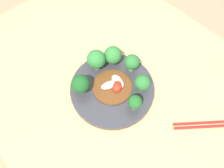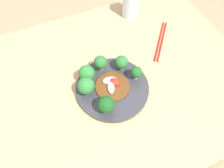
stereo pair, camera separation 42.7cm
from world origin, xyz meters
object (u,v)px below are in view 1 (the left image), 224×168
broccoli_south (132,62)px  stirfry_center (113,86)px  chopsticks (212,124)px  broccoli_southeast (113,55)px  broccoli_east (96,59)px  broccoli_west (135,102)px  broccoli_northeast (81,84)px  plate (112,89)px  broccoli_southwest (142,83)px

broccoli_south → stirfry_center: 0.09m
broccoli_south → chopsticks: bearing=-171.2°
broccoli_southeast → broccoli_east: 0.06m
broccoli_west → broccoli_northeast: size_ratio=0.86×
broccoli_northeast → plate: bearing=-125.7°
chopsticks → stirfry_center: bearing=25.0°
plate → broccoli_east: bearing=-10.1°
broccoli_south → broccoli_southwest: size_ratio=1.05×
broccoli_southeast → broccoli_west: size_ratio=1.12×
plate → broccoli_southwest: broccoli_southwest is taller
broccoli_east → stirfry_center: bearing=172.2°
broccoli_southeast → broccoli_northeast: (-0.01, 0.14, 0.00)m
plate → broccoli_west: 0.10m
broccoli_northeast → broccoli_west: bearing=-152.9°
broccoli_northeast → broccoli_south: (-0.05, -0.16, -0.00)m
broccoli_northeast → broccoli_east: size_ratio=0.95×
stirfry_center → broccoli_southwest: bearing=-137.5°
broccoli_west → broccoli_northeast: 0.16m
broccoli_southeast → broccoli_south: bearing=-159.9°
broccoli_southwest → stirfry_center: bearing=42.5°
plate → broccoli_east: 0.10m
broccoli_southwest → stirfry_center: (0.06, 0.06, -0.03)m
broccoli_southeast → chopsticks: broccoli_southeast is taller
broccoli_west → stirfry_center: broccoli_west is taller
broccoli_southeast → plate: bearing=135.0°
broccoli_northeast → chopsticks: 0.40m
broccoli_southeast → broccoli_southwest: bearing=177.6°
broccoli_west → chopsticks: (-0.19, -0.13, -0.05)m
broccoli_south → chopsticks: 0.29m
broccoli_east → broccoli_southwest: broccoli_east is taller
broccoli_northeast → broccoli_southwest: 0.18m
broccoli_southeast → chopsticks: size_ratio=0.35×
broccoli_south → broccoli_east: bearing=42.0°
plate → broccoli_east: size_ratio=3.60×
plate → broccoli_west: broccoli_west is taller
broccoli_southeast → broccoli_west: (-0.16, 0.07, 0.00)m
broccoli_south → broccoli_southwest: 0.08m
chopsticks → broccoli_northeast: bearing=31.9°
broccoli_southwest → chopsticks: (-0.22, -0.07, -0.05)m
plate → broccoli_south: size_ratio=4.00×
broccoli_south → stirfry_center: (-0.01, 0.09, -0.03)m
plate → broccoli_southeast: bearing=-45.0°
broccoli_northeast → broccoli_southeast: bearing=-84.4°
broccoli_west → chopsticks: 0.24m
plate → broccoli_southwest: (-0.06, -0.06, 0.05)m
chopsticks → broccoli_west: bearing=35.3°
broccoli_east → plate: bearing=169.9°
stirfry_center → chopsticks: stirfry_center is taller
broccoli_northeast → chopsticks: size_ratio=0.37×
plate → broccoli_south: (0.01, -0.09, 0.05)m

